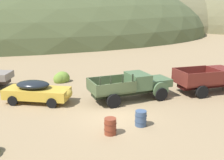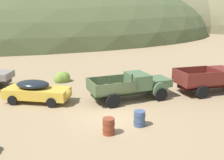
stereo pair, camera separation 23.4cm
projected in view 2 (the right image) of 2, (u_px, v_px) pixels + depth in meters
ground_plane at (113, 116)px, 15.75m from camera, size 300.00×300.00×0.00m
hill_far_left at (138, 28)px, 93.32m from camera, size 115.41×53.38×29.64m
car_faded_yellow at (39, 91)px, 17.98m from camera, size 5.00×2.90×1.57m
truck_weathered_green at (136, 85)px, 18.65m from camera, size 6.31×3.67×2.16m
truck_oxblood at (219, 79)px, 20.33m from camera, size 6.65×3.34×1.91m
oil_drum_foreground at (109, 126)px, 13.39m from camera, size 0.67×0.67×0.88m
oil_drum_by_truck at (139, 118)px, 14.36m from camera, size 0.67×0.67×0.88m
bush_near_barrel at (62, 79)px, 23.25m from camera, size 1.45×1.33×1.21m
bush_front_right at (137, 83)px, 22.31m from camera, size 0.70×0.70×0.69m
bush_back_edge at (145, 76)px, 24.94m from camera, size 0.64×0.84×0.55m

